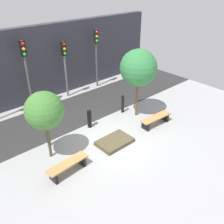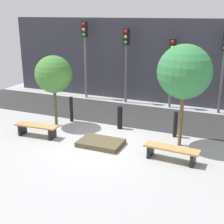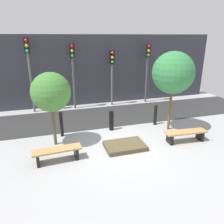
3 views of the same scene
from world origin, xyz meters
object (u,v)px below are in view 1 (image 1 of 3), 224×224
(bollard_left, at_px, (89,119))
(bench_right, at_px, (156,119))
(traffic_light_east, at_px, (96,48))
(bench_left, at_px, (68,166))
(tree_behind_right_bench, at_px, (138,68))
(traffic_light_mid_west, at_px, (26,63))
(traffic_light_mid_east, at_px, (65,59))
(planter_bed, at_px, (115,142))
(bollard_far_left, at_px, (48,135))
(tree_behind_left_bench, at_px, (44,111))
(bollard_center, at_px, (123,104))

(bollard_left, bearing_deg, bench_right, -38.24)
(bench_right, bearing_deg, traffic_light_east, 84.56)
(bench_left, height_order, tree_behind_right_bench, tree_behind_right_bench)
(traffic_light_mid_west, bearing_deg, bench_left, -103.71)
(traffic_light_mid_east, bearing_deg, traffic_light_east, 0.02)
(bench_left, bearing_deg, bench_right, -3.69)
(traffic_light_east, bearing_deg, bench_right, -99.13)
(traffic_light_mid_east, bearing_deg, traffic_light_mid_west, 179.98)
(bollard_left, xyz_separation_m, traffic_light_mid_west, (-1.15, 3.69, 2.11))
(tree_behind_right_bench, distance_m, bollard_left, 3.40)
(bench_left, relative_size, planter_bed, 1.10)
(tree_behind_right_bench, distance_m, traffic_light_mid_west, 5.73)
(planter_bed, xyz_separation_m, tree_behind_right_bench, (2.54, 1.10, 2.52))
(traffic_light_mid_east, distance_m, traffic_light_east, 2.31)
(traffic_light_mid_west, bearing_deg, tree_behind_right_bench, -49.93)
(bollard_far_left, relative_size, traffic_light_east, 0.30)
(bollard_left, height_order, traffic_light_mid_east, traffic_light_mid_east)
(tree_behind_left_bench, relative_size, bollard_far_left, 2.68)
(tree_behind_right_bench, height_order, traffic_light_east, traffic_light_east)
(bench_left, xyz_separation_m, bollard_center, (4.76, 2.00, 0.15))
(bollard_left, bearing_deg, traffic_light_east, 46.89)
(planter_bed, xyz_separation_m, traffic_light_mid_east, (1.15, 5.49, 2.21))
(traffic_light_mid_east, bearing_deg, bollard_center, -73.85)
(bollard_center, xyz_separation_m, traffic_light_east, (1.23, 3.69, 2.02))
(tree_behind_left_bench, bearing_deg, bench_right, -14.39)
(bollard_far_left, bearing_deg, bollard_center, 0.00)
(bench_left, distance_m, traffic_light_mid_east, 7.06)
(bench_left, xyz_separation_m, bollard_far_left, (0.32, 2.00, 0.21))
(bollard_center, height_order, traffic_light_mid_west, traffic_light_mid_west)
(bollard_far_left, xyz_separation_m, traffic_light_east, (5.67, 3.69, 1.97))
(bollard_left, bearing_deg, planter_bed, -90.00)
(bench_right, bearing_deg, planter_bed, 179.18)
(planter_bed, distance_m, traffic_light_mid_east, 6.03)
(bollard_center, relative_size, traffic_light_east, 0.27)
(tree_behind_right_bench, bearing_deg, bollard_center, 114.61)
(planter_bed, relative_size, bollard_far_left, 1.42)
(tree_behind_right_bench, xyz_separation_m, bollard_far_left, (-4.76, 0.70, -2.07))
(bench_left, relative_size, tree_behind_left_bench, 0.58)
(bench_right, height_order, planter_bed, bench_right)
(tree_behind_left_bench, bearing_deg, bench_left, -90.00)
(tree_behind_right_bench, distance_m, traffic_light_east, 4.48)
(tree_behind_right_bench, distance_m, bollard_far_left, 5.24)
(tree_behind_right_bench, bearing_deg, bollard_far_left, 171.66)
(tree_behind_left_bench, relative_size, bollard_left, 3.19)
(bench_right, relative_size, bollard_left, 1.95)
(planter_bed, height_order, traffic_light_east, traffic_light_east)
(bench_right, xyz_separation_m, traffic_light_mid_west, (-3.69, 5.69, 2.23))
(bench_left, bearing_deg, planter_bed, 0.82)
(traffic_light_mid_east, bearing_deg, bollard_left, -107.33)
(bollard_center, bearing_deg, traffic_light_mid_east, 106.15)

